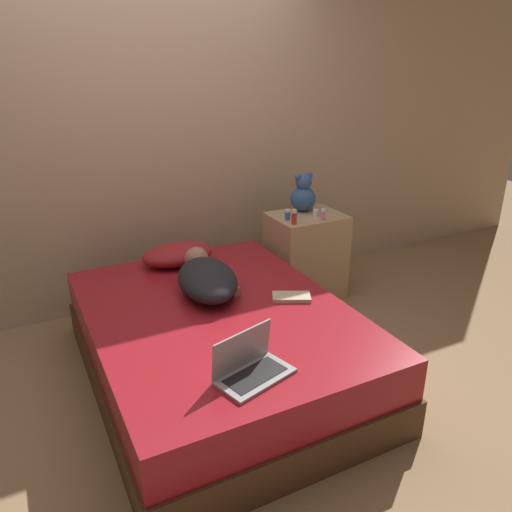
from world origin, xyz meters
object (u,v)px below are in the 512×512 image
at_px(pillow, 178,254).
at_px(bottle_clear, 316,213).
at_px(bottle_red, 294,217).
at_px(book, 291,297).
at_px(person_lying, 207,277).
at_px(laptop, 250,366).
at_px(teddy_bear, 303,195).
at_px(bottle_pink, 323,215).
at_px(bottle_blue, 288,215).

relative_size(pillow, bottle_clear, 9.07).
relative_size(bottle_red, book, 0.42).
bearing_deg(bottle_red, person_lying, -159.28).
distance_m(person_lying, laptop, 0.93).
xyz_separation_m(pillow, bottle_red, (0.83, -0.19, 0.20)).
xyz_separation_m(laptop, teddy_bear, (1.19, 1.47, 0.30)).
distance_m(pillow, bottle_clear, 1.09).
distance_m(teddy_bear, bottle_pink, 0.29).
xyz_separation_m(pillow, laptop, (-0.13, -1.41, -0.02)).
bearing_deg(bottle_clear, bottle_blue, 174.08).
relative_size(teddy_bear, bottle_blue, 3.81).
bearing_deg(bottle_blue, person_lying, -153.21).
bearing_deg(laptop, bottle_pink, 28.89).
xyz_separation_m(person_lying, bottle_clear, (1.05, 0.39, 0.16)).
bearing_deg(person_lying, bottle_red, 30.89).
relative_size(bottle_pink, book, 0.35).
xyz_separation_m(bottle_blue, bottle_clear, (0.23, -0.02, -0.01)).
xyz_separation_m(pillow, person_lying, (0.02, -0.49, 0.02)).
bearing_deg(bottle_clear, laptop, -132.82).
bearing_deg(bottle_red, pillow, 167.31).
distance_m(bottle_clear, bottle_red, 0.26).
xyz_separation_m(laptop, bottle_blue, (0.97, 1.33, 0.21)).
height_order(person_lying, bottle_clear, bottle_clear).
distance_m(bottle_blue, bottle_clear, 0.24).
height_order(bottle_blue, bottle_pink, bottle_pink).
relative_size(laptop, bottle_red, 3.59).
bearing_deg(teddy_bear, bottle_pink, -88.81).
relative_size(laptop, book, 1.52).
bearing_deg(person_lying, bottle_pink, 25.48).
xyz_separation_m(bottle_blue, book, (-0.41, -0.75, -0.25)).
bearing_deg(laptop, book, 29.44).
distance_m(person_lying, bottle_blue, 0.93).
bearing_deg(bottle_pink, person_lying, -164.69).
bearing_deg(book, bottle_pink, 44.49).
relative_size(pillow, bottle_red, 4.58).
xyz_separation_m(person_lying, bottle_red, (0.81, 0.31, 0.18)).
distance_m(person_lying, bottle_red, 0.88).
xyz_separation_m(bottle_clear, bottle_red, (-0.24, -0.08, 0.03)).
height_order(pillow, laptop, laptop).
relative_size(bottle_clear, bottle_red, 0.50).
bearing_deg(bottle_blue, laptop, -126.23).
height_order(pillow, bottle_blue, bottle_blue).
bearing_deg(pillow, bottle_red, -12.69).
distance_m(teddy_bear, bottle_clear, 0.20).
bearing_deg(book, bottle_red, 58.18).
bearing_deg(person_lying, book, -29.46).
distance_m(laptop, bottle_pink, 1.71).
bearing_deg(bottle_pink, teddy_bear, 91.19).
bearing_deg(pillow, bottle_blue, -5.49).
relative_size(pillow, book, 1.94).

